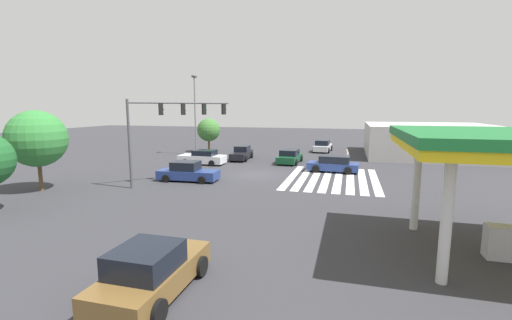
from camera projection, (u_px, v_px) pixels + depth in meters
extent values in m
plane|color=#333338|center=(256.00, 175.00, 29.83)|extent=(142.14, 142.14, 0.00)
cube|color=silver|center=(375.00, 181.00, 27.25)|extent=(10.41, 0.60, 0.01)
cube|color=silver|center=(362.00, 180.00, 27.50)|extent=(10.41, 0.60, 0.01)
cube|color=silver|center=(350.00, 179.00, 27.75)|extent=(10.41, 0.60, 0.01)
cube|color=silver|center=(338.00, 179.00, 28.00)|extent=(10.41, 0.60, 0.01)
cube|color=silver|center=(326.00, 178.00, 28.25)|extent=(10.41, 0.60, 0.01)
cube|color=silver|center=(315.00, 178.00, 28.50)|extent=(10.41, 0.60, 0.01)
cube|color=silver|center=(303.00, 177.00, 28.74)|extent=(10.41, 0.60, 0.01)
cube|color=silver|center=(292.00, 176.00, 28.99)|extent=(10.41, 0.60, 0.01)
cylinder|color=#47474C|center=(129.00, 144.00, 24.29)|extent=(0.18, 0.18, 6.37)
cylinder|color=#47474C|center=(181.00, 103.00, 25.74)|extent=(5.57, 5.57, 0.12)
cube|color=black|center=(161.00, 109.00, 25.06)|extent=(0.40, 0.40, 0.84)
sphere|color=red|center=(163.00, 109.00, 25.13)|extent=(0.16, 0.16, 0.16)
cube|color=black|center=(183.00, 109.00, 25.88)|extent=(0.40, 0.40, 0.84)
sphere|color=gold|center=(185.00, 109.00, 25.95)|extent=(0.16, 0.16, 0.16)
cube|color=black|center=(204.00, 109.00, 26.70)|extent=(0.40, 0.40, 0.84)
sphere|color=green|center=(206.00, 109.00, 26.78)|extent=(0.16, 0.16, 0.16)
cube|color=black|center=(224.00, 109.00, 27.52)|extent=(0.40, 0.40, 0.84)
sphere|color=red|center=(226.00, 109.00, 27.60)|extent=(0.16, 0.16, 0.16)
cube|color=silver|center=(202.00, 159.00, 35.29)|extent=(1.95, 4.73, 0.77)
cube|color=black|center=(205.00, 153.00, 35.12)|extent=(1.75, 2.17, 0.53)
cylinder|color=black|center=(185.00, 162.00, 34.77)|extent=(0.22, 0.60, 0.60)
cylinder|color=black|center=(193.00, 159.00, 36.66)|extent=(0.22, 0.60, 0.60)
cylinder|color=black|center=(212.00, 163.00, 34.00)|extent=(0.22, 0.60, 0.60)
cylinder|color=black|center=(219.00, 160.00, 35.89)|extent=(0.22, 0.60, 0.60)
cube|color=navy|center=(189.00, 174.00, 27.24)|extent=(2.13, 4.86, 0.69)
cube|color=black|center=(186.00, 166.00, 27.18)|extent=(1.79, 2.14, 0.69)
cylinder|color=black|center=(210.00, 175.00, 27.89)|extent=(0.26, 0.61, 0.60)
cylinder|color=black|center=(202.00, 180.00, 26.05)|extent=(0.26, 0.61, 0.60)
cylinder|color=black|center=(177.00, 174.00, 28.49)|extent=(0.26, 0.61, 0.60)
cylinder|color=black|center=(166.00, 179.00, 26.65)|extent=(0.26, 0.61, 0.60)
cube|color=#144728|center=(290.00, 158.00, 36.10)|extent=(4.70, 2.13, 0.66)
cube|color=black|center=(290.00, 152.00, 35.90)|extent=(2.37, 1.82, 0.60)
cylinder|color=black|center=(284.00, 158.00, 37.77)|extent=(0.65, 0.25, 0.64)
cylinder|color=black|center=(301.00, 158.00, 37.17)|extent=(0.65, 0.25, 0.64)
cylinder|color=black|center=(277.00, 161.00, 35.09)|extent=(0.65, 0.25, 0.64)
cylinder|color=black|center=(296.00, 162.00, 34.49)|extent=(0.65, 0.25, 0.64)
cube|color=navy|center=(333.00, 166.00, 31.05)|extent=(2.16, 4.63, 0.65)
cube|color=black|center=(335.00, 159.00, 30.91)|extent=(1.86, 2.73, 0.64)
cylinder|color=black|center=(316.00, 169.00, 30.62)|extent=(0.26, 0.68, 0.67)
cylinder|color=black|center=(319.00, 166.00, 32.42)|extent=(0.26, 0.68, 0.67)
cylinder|color=black|center=(348.00, 171.00, 29.72)|extent=(0.26, 0.68, 0.67)
cylinder|color=black|center=(349.00, 167.00, 31.53)|extent=(0.26, 0.68, 0.67)
cube|color=brown|center=(154.00, 276.00, 10.65)|extent=(4.46, 1.93, 0.73)
cube|color=black|center=(146.00, 259.00, 10.19)|extent=(1.99, 1.74, 0.72)
cylinder|color=black|center=(151.00, 260.00, 12.26)|extent=(0.71, 0.22, 0.70)
cylinder|color=black|center=(201.00, 266.00, 11.74)|extent=(0.71, 0.22, 0.70)
cylinder|color=black|center=(96.00, 301.00, 9.62)|extent=(0.71, 0.22, 0.70)
cylinder|color=black|center=(158.00, 312.00, 9.11)|extent=(0.71, 0.22, 0.70)
cube|color=silver|center=(323.00, 148.00, 45.54)|extent=(4.68, 2.18, 0.69)
cube|color=black|center=(323.00, 143.00, 45.06)|extent=(2.15, 1.81, 0.67)
cylinder|color=black|center=(317.00, 148.00, 47.19)|extent=(0.73, 0.27, 0.72)
cylinder|color=black|center=(331.00, 148.00, 46.57)|extent=(0.73, 0.27, 0.72)
cylinder|color=black|center=(314.00, 150.00, 44.56)|extent=(0.73, 0.27, 0.72)
cylinder|color=black|center=(329.00, 150.00, 43.93)|extent=(0.73, 0.27, 0.72)
cube|color=black|center=(242.00, 155.00, 38.45)|extent=(4.87, 1.96, 0.71)
cube|color=black|center=(242.00, 148.00, 38.72)|extent=(2.15, 1.61, 0.63)
cylinder|color=black|center=(246.00, 159.00, 36.88)|extent=(0.72, 0.27, 0.70)
cylinder|color=black|center=(231.00, 158.00, 37.21)|extent=(0.72, 0.27, 0.70)
cylinder|color=black|center=(252.00, 155.00, 39.74)|extent=(0.72, 0.27, 0.70)
cylinder|color=black|center=(238.00, 155.00, 40.08)|extent=(0.72, 0.27, 0.70)
cube|color=yellow|center=(512.00, 146.00, 12.52)|extent=(7.56, 7.56, 0.35)
cube|color=#B2B2B7|center=(501.00, 242.00, 13.07)|extent=(0.70, 1.10, 1.30)
cylinder|color=silver|center=(446.00, 222.00, 11.03)|extent=(0.36, 0.36, 4.18)
cylinder|color=silver|center=(416.00, 186.00, 16.07)|extent=(0.36, 0.36, 4.18)
cube|color=#BCB7B2|center=(427.00, 140.00, 41.31)|extent=(14.00, 14.00, 3.80)
cylinder|color=brown|center=(347.00, 162.00, 34.22)|extent=(0.14, 0.14, 0.81)
cylinder|color=brown|center=(346.00, 162.00, 34.36)|extent=(0.14, 0.14, 0.81)
cube|color=beige|center=(347.00, 155.00, 34.18)|extent=(0.41, 0.40, 0.64)
sphere|color=beige|center=(347.00, 150.00, 34.11)|extent=(0.22, 0.22, 0.22)
cylinder|color=slate|center=(195.00, 117.00, 41.92)|extent=(0.16, 0.16, 9.40)
cube|color=#333338|center=(194.00, 77.00, 41.20)|extent=(0.80, 0.36, 0.20)
cylinder|color=brown|center=(41.00, 177.00, 23.91)|extent=(0.26, 0.26, 2.00)
sphere|color=#337F38|center=(37.00, 139.00, 23.51)|extent=(3.90, 3.90, 3.90)
cylinder|color=brown|center=(209.00, 146.00, 45.15)|extent=(0.26, 0.26, 1.64)
sphere|color=#3D7533|center=(209.00, 130.00, 44.84)|extent=(2.99, 2.99, 2.99)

